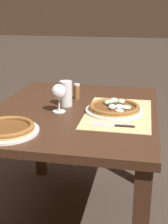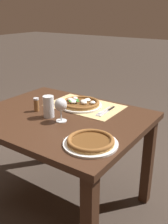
{
  "view_description": "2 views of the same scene",
  "coord_description": "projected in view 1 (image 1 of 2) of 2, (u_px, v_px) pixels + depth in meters",
  "views": [
    {
      "loc": [
        -1.62,
        -0.37,
        1.29
      ],
      "look_at": [
        -0.21,
        -0.1,
        0.8
      ],
      "focal_mm": 50.0,
      "sensor_mm": 36.0,
      "label": 1
    },
    {
      "loc": [
        -1.07,
        1.26,
        1.41
      ],
      "look_at": [
        -0.18,
        -0.03,
        0.8
      ],
      "focal_mm": 42.0,
      "sensor_mm": 36.0,
      "label": 2
    }
  ],
  "objects": [
    {
      "name": "ground_plane",
      "position": [
        76.0,
        218.0,
        1.99
      ],
      "size": [
        24.0,
        24.0,
        0.0
      ],
      "primitive_type": "plane",
      "color": "#382D26"
    },
    {
      "name": "dining_table",
      "position": [
        75.0,
        127.0,
        1.79
      ],
      "size": [
        1.13,
        0.91,
        0.74
      ],
      "color": "#382114",
      "rests_on": "ground"
    },
    {
      "name": "paper_placemat",
      "position": [
        118.0,
        113.0,
        1.67
      ],
      "size": [
        0.54,
        0.35,
        0.0
      ],
      "primitive_type": "cube",
      "color": "tan",
      "rests_on": "dining_table"
    },
    {
      "name": "pizza_near",
      "position": [
        114.0,
        108.0,
        1.69
      ],
      "size": [
        0.31,
        0.31,
        0.05
      ],
      "color": "silver",
      "rests_on": "paper_placemat"
    },
    {
      "name": "pizza_far",
      "position": [
        7.0,
        129.0,
        1.42
      ],
      "size": [
        0.3,
        0.3,
        0.04
      ],
      "color": "silver",
      "rests_on": "dining_table"
    },
    {
      "name": "wine_glass",
      "position": [
        59.0,
        93.0,
        1.66
      ],
      "size": [
        0.08,
        0.08,
        0.16
      ],
      "color": "silver",
      "rests_on": "dining_table"
    },
    {
      "name": "pint_glass",
      "position": [
        66.0,
        94.0,
        1.78
      ],
      "size": [
        0.07,
        0.07,
        0.15
      ],
      "color": "silver",
      "rests_on": "dining_table"
    },
    {
      "name": "fork",
      "position": [
        110.0,
        124.0,
        1.51
      ],
      "size": [
        0.02,
        0.2,
        0.0
      ],
      "color": "#B7B7BC",
      "rests_on": "paper_placemat"
    },
    {
      "name": "knife",
      "position": [
        112.0,
        125.0,
        1.49
      ],
      "size": [
        0.02,
        0.22,
        0.01
      ],
      "color": "black",
      "rests_on": "paper_placemat"
    },
    {
      "name": "pepper_shaker",
      "position": [
        77.0,
        91.0,
        1.91
      ],
      "size": [
        0.04,
        0.04,
        0.1
      ],
      "color": "brown",
      "rests_on": "dining_table"
    }
  ]
}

